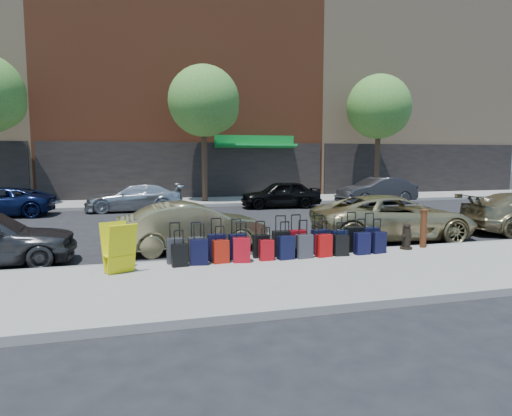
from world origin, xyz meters
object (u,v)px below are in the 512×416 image
object	(u,v)px
tree_right	(381,109)
suitcase_front_5	(281,244)
tree_center	(206,103)
car_far_3	(377,191)
car_far_1	(134,197)
display_rack	(119,248)
fire_hydrant	(406,237)
car_far_2	(280,194)
bollard	(423,228)
car_near_1	(193,227)
car_near_2	(393,218)

from	to	relation	value
tree_right	suitcase_front_5	bearing A→B (deg)	-127.89
tree_center	car_far_3	size ratio (longest dim) A/B	1.65
suitcase_front_5	car_far_1	bearing A→B (deg)	114.54
car_far_1	car_far_3	bearing A→B (deg)	90.45
display_rack	fire_hydrant	bearing A→B (deg)	-18.75
tree_center	fire_hydrant	world-z (taller)	tree_center
car_far_2	car_far_3	distance (m)	5.57
tree_center	car_far_2	world-z (taller)	tree_center
bollard	car_near_1	xyz separation A→B (m)	(-5.87, 1.93, -0.01)
suitcase_front_5	bollard	size ratio (longest dim) A/B	0.99
car_near_1	car_far_3	xyz separation A→B (m)	(11.25, 9.60, 0.06)
tree_center	car_far_2	distance (m)	6.44
fire_hydrant	car_far_1	distance (m)	13.61
fire_hydrant	bollard	distance (m)	0.60
bollard	tree_right	bearing A→B (deg)	63.51
tree_right	car_near_2	world-z (taller)	tree_right
tree_center	bollard	world-z (taller)	tree_center
display_rack	car_far_3	bearing A→B (deg)	19.89
fire_hydrant	display_rack	size ratio (longest dim) A/B	0.68
suitcase_front_5	car_far_2	xyz separation A→B (m)	(3.84, 11.34, 0.21)
tree_right	car_far_1	bearing A→B (deg)	-170.14
car_near_1	car_far_1	bearing A→B (deg)	3.42
tree_right	car_far_2	world-z (taller)	tree_right
tree_right	fire_hydrant	bearing A→B (deg)	-118.14
bollard	display_rack	xyz separation A→B (m)	(-7.78, -0.57, -0.01)
car_far_2	car_near_2	bearing A→B (deg)	6.64
suitcase_front_5	fire_hydrant	bearing A→B (deg)	8.81
bollard	car_far_2	bearing A→B (deg)	90.97
car_near_1	suitcase_front_5	bearing A→B (deg)	-141.86
fire_hydrant	car_near_1	size ratio (longest dim) A/B	0.18
suitcase_front_5	display_rack	bearing A→B (deg)	-163.00
display_rack	car_near_2	xyz separation A→B (m)	(8.09, 2.50, 0.03)
fire_hydrant	car_near_1	distance (m)	5.68
display_rack	car_far_1	bearing A→B (deg)	64.99
display_rack	car_far_1	size ratio (longest dim) A/B	0.23
suitcase_front_5	car_near_1	size ratio (longest dim) A/B	0.25
fire_hydrant	display_rack	world-z (taller)	display_rack
tree_center	car_near_1	xyz separation A→B (m)	(-2.48, -12.33, -4.75)
tree_right	car_near_1	bearing A→B (deg)	-136.48
tree_center	suitcase_front_5	xyz separation A→B (m)	(-0.64, -14.31, -4.95)
display_rack	car_far_1	distance (m)	12.34
car_far_2	suitcase_front_5	bearing A→B (deg)	-15.13
car_near_1	car_far_3	bearing A→B (deg)	-54.31
fire_hydrant	car_far_1	xyz separation A→B (m)	(-6.73, 11.83, 0.18)
fire_hydrant	car_far_2	xyz separation A→B (m)	(0.37, 11.36, 0.20)
car_far_1	fire_hydrant	bearing A→B (deg)	31.13
tree_center	suitcase_front_5	size ratio (longest dim) A/B	7.20
fire_hydrant	car_far_3	xyz separation A→B (m)	(5.93, 11.60, 0.25)
tree_center	car_near_2	size ratio (longest dim) A/B	1.46
fire_hydrant	car_near_2	distance (m)	2.19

